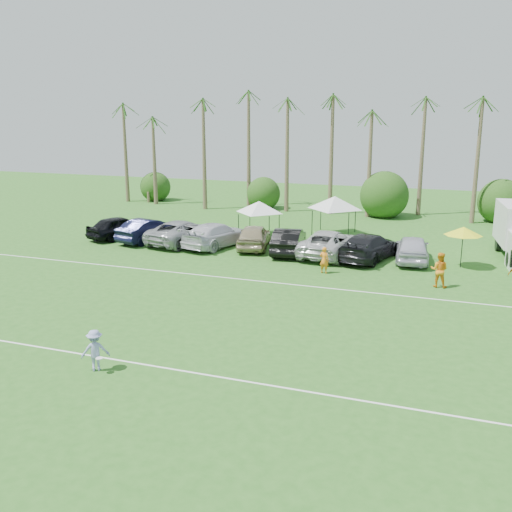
% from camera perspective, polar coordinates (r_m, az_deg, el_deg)
% --- Properties ---
extents(ground, '(120.00, 120.00, 0.00)m').
position_cam_1_polar(ground, '(21.99, -18.05, -11.66)').
color(ground, '#2A601C').
rests_on(ground, ground).
extents(field_lines, '(80.00, 12.10, 0.01)m').
position_cam_1_polar(field_lines, '(28.17, -8.09, -5.33)').
color(field_lines, white).
rests_on(field_lines, ground).
extents(palm_tree_0, '(2.40, 2.40, 8.90)m').
position_cam_1_polar(palm_tree_0, '(63.68, -13.37, 12.05)').
color(palm_tree_0, brown).
rests_on(palm_tree_0, ground).
extents(palm_tree_1, '(2.40, 2.40, 9.90)m').
position_cam_1_polar(palm_tree_1, '(61.09, -9.38, 12.98)').
color(palm_tree_1, brown).
rests_on(palm_tree_1, ground).
extents(palm_tree_2, '(2.40, 2.40, 10.90)m').
position_cam_1_polar(palm_tree_2, '(58.81, -5.03, 13.92)').
color(palm_tree_2, brown).
rests_on(palm_tree_2, ground).
extents(palm_tree_3, '(2.40, 2.40, 11.90)m').
position_cam_1_polar(palm_tree_3, '(57.25, -1.29, 14.82)').
color(palm_tree_3, brown).
rests_on(palm_tree_3, ground).
extents(palm_tree_4, '(2.40, 2.40, 8.90)m').
position_cam_1_polar(palm_tree_4, '(55.96, 2.64, 12.18)').
color(palm_tree_4, brown).
rests_on(palm_tree_4, ground).
extents(palm_tree_5, '(2.40, 2.40, 9.90)m').
position_cam_1_polar(palm_tree_5, '(54.88, 6.74, 12.97)').
color(palm_tree_5, brown).
rests_on(palm_tree_5, ground).
extents(palm_tree_6, '(2.40, 2.40, 10.90)m').
position_cam_1_polar(palm_tree_6, '(54.09, 11.01, 13.72)').
color(palm_tree_6, brown).
rests_on(palm_tree_6, ground).
extents(palm_tree_7, '(2.40, 2.40, 11.90)m').
position_cam_1_polar(palm_tree_7, '(53.60, 15.41, 14.39)').
color(palm_tree_7, brown).
rests_on(palm_tree_7, ground).
extents(palm_tree_8, '(2.40, 2.40, 8.90)m').
position_cam_1_polar(palm_tree_8, '(53.42, 20.68, 11.23)').
color(palm_tree_8, brown).
rests_on(palm_tree_8, ground).
extents(bush_tree_0, '(4.00, 4.00, 4.00)m').
position_cam_1_polar(bush_tree_0, '(63.38, -10.30, 7.03)').
color(bush_tree_0, brown).
rests_on(bush_tree_0, ground).
extents(bush_tree_1, '(4.00, 4.00, 4.00)m').
position_cam_1_polar(bush_tree_1, '(57.99, 0.97, 6.62)').
color(bush_tree_1, brown).
rests_on(bush_tree_1, ground).
extents(bush_tree_2, '(4.00, 4.00, 4.00)m').
position_cam_1_polar(bush_tree_2, '(55.30, 12.88, 5.91)').
color(bush_tree_2, brown).
rests_on(bush_tree_2, ground).
extents(bush_tree_3, '(4.00, 4.00, 4.00)m').
position_cam_1_polar(bush_tree_3, '(55.00, 23.29, 5.08)').
color(bush_tree_3, brown).
rests_on(bush_tree_3, ground).
extents(sideline_player_a, '(0.65, 0.50, 1.61)m').
position_cam_1_polar(sideline_player_a, '(34.21, 6.84, -0.41)').
color(sideline_player_a, orange).
rests_on(sideline_player_a, ground).
extents(sideline_player_b, '(1.02, 0.83, 1.96)m').
position_cam_1_polar(sideline_player_b, '(32.78, 17.86, -1.33)').
color(sideline_player_b, orange).
rests_on(sideline_player_b, ground).
extents(canopy_tent_left, '(3.88, 3.88, 3.14)m').
position_cam_1_polar(canopy_tent_left, '(44.39, 0.33, 5.50)').
color(canopy_tent_left, black).
rests_on(canopy_tent_left, ground).
extents(canopy_tent_right, '(4.38, 4.38, 3.55)m').
position_cam_1_polar(canopy_tent_right, '(45.07, 7.90, 5.94)').
color(canopy_tent_right, black).
rests_on(canopy_tent_right, ground).
extents(market_umbrella, '(2.31, 2.31, 2.57)m').
position_cam_1_polar(market_umbrella, '(37.14, 20.03, 2.36)').
color(market_umbrella, black).
rests_on(market_umbrella, ground).
extents(frisbee_player, '(1.18, 1.06, 1.59)m').
position_cam_1_polar(frisbee_player, '(22.14, -15.79, -9.06)').
color(frisbee_player, '#9195CD').
rests_on(frisbee_player, ground).
extents(parked_car_0, '(3.75, 5.47, 1.73)m').
position_cam_1_polar(parked_car_0, '(44.87, -13.51, 2.83)').
color(parked_car_0, black).
rests_on(parked_car_0, ground).
extents(parked_car_1, '(3.10, 5.54, 1.73)m').
position_cam_1_polar(parked_car_1, '(43.25, -10.67, 2.57)').
color(parked_car_1, black).
rests_on(parked_car_1, ground).
extents(parked_car_2, '(4.06, 6.67, 1.73)m').
position_cam_1_polar(parked_car_2, '(42.13, -7.33, 2.40)').
color(parked_car_2, '#9B9DA0').
rests_on(parked_car_2, ground).
extents(parked_car_3, '(3.79, 6.36, 1.73)m').
position_cam_1_polar(parked_car_3, '(40.89, -4.00, 2.12)').
color(parked_car_3, silver).
rests_on(parked_car_3, ground).
extents(parked_car_4, '(3.08, 5.39, 1.73)m').
position_cam_1_polar(parked_car_4, '(40.30, -0.20, 1.98)').
color(parked_car_4, tan).
rests_on(parked_car_4, ground).
extents(parked_car_5, '(2.61, 5.46, 1.73)m').
position_cam_1_polar(parked_car_5, '(38.98, 3.29, 1.54)').
color(parked_car_5, black).
rests_on(parked_car_5, ground).
extents(parked_car_6, '(3.26, 6.39, 1.73)m').
position_cam_1_polar(parked_car_6, '(38.49, 7.25, 1.29)').
color(parked_car_6, beige).
rests_on(parked_car_6, ground).
extents(parked_car_7, '(3.77, 6.36, 1.73)m').
position_cam_1_polar(parked_car_7, '(37.87, 11.21, 0.93)').
color(parked_car_7, black).
rests_on(parked_car_7, ground).
extents(parked_car_8, '(2.54, 5.25, 1.73)m').
position_cam_1_polar(parked_car_8, '(38.01, 15.36, 0.74)').
color(parked_car_8, silver).
rests_on(parked_car_8, ground).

